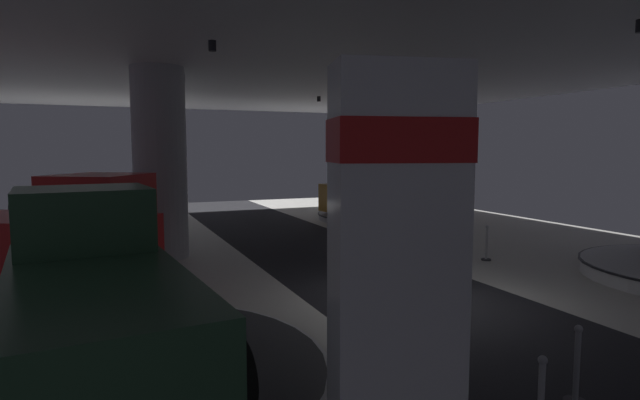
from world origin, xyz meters
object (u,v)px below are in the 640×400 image
Objects in this scene: column_left at (160,164)px; pickup_truck_mid_left at (44,235)px; display_platform_far_left at (79,233)px; visitor_walking_near at (450,247)px; pickup_truck_far_right at (387,192)px; brand_sign_pylon at (396,286)px; display_car_far_left at (77,208)px; display_platform_mid_left at (34,282)px; pickup_truck_near_left at (94,296)px; display_platform_far_right at (381,216)px; display_platform_near_left at (100,381)px.

column_left is 4.21m from pickup_truck_mid_left.
visitor_walking_near reaches higher than display_platform_far_left.
pickup_truck_far_right is (10.34, 4.74, -1.54)m from column_left.
brand_sign_pylon is at bearing -130.66° from visitor_walking_near.
display_car_far_left is at bearing 100.94° from brand_sign_pylon.
pickup_truck_mid_left is 9.18m from visitor_walking_near.
display_car_far_left is (0.62, 7.26, 0.88)m from display_platform_mid_left.
column_left is at bearing 134.62° from visitor_walking_near.
pickup_truck_mid_left reaches higher than display_platform_mid_left.
pickup_truck_near_left reaches higher than display_platform_far_right.
display_platform_far_right is 1.01× the size of display_platform_mid_left.
pickup_truck_near_left is 7.86m from visitor_walking_near.
pickup_truck_far_right is 3.45× the size of visitor_walking_near.
column_left reaches higher than pickup_truck_near_left.
display_platform_mid_left is at bearing -94.89° from display_car_far_left.
brand_sign_pylon is at bearing -79.06° from display_car_far_left.
visitor_walking_near is at bearing 49.34° from brand_sign_pylon.
display_platform_far_right is (11.72, 12.86, -1.05)m from pickup_truck_near_left.
pickup_truck_near_left is 5.81m from display_platform_mid_left.
display_car_far_left is (0.35, 7.44, -0.20)m from pickup_truck_mid_left.
display_platform_near_left is 13.16m from display_platform_far_left.
display_platform_near_left is 5.91m from pickup_truck_mid_left.
pickup_truck_near_left is at bearing -86.81° from display_platform_far_left.
pickup_truck_far_right is at bearing 24.62° from column_left.
pickup_truck_near_left is at bearing -101.77° from column_left.
column_left is 5.53m from display_car_far_left.
column_left reaches higher than visitor_walking_near.
column_left is 8.50m from visitor_walking_near.
display_platform_near_left is 1.10m from pickup_truck_near_left.
pickup_truck_mid_left is (-2.79, -2.77, -1.49)m from column_left.
pickup_truck_near_left reaches higher than display_platform_far_left.
display_platform_far_left reaches higher than display_platform_far_right.
display_platform_mid_left is (-1.37, 5.55, -1.03)m from pickup_truck_near_left.
column_left is at bearing -154.85° from display_platform_far_right.
visitor_walking_near is (5.08, 5.91, -1.10)m from brand_sign_pylon.
pickup_truck_near_left is 0.97× the size of display_platform_mid_left.
display_platform_far_right is at bearing -174.02° from pickup_truck_far_right.
display_platform_far_left reaches higher than display_platform_near_left.
pickup_truck_far_right is 0.97× the size of display_platform_mid_left.
brand_sign_pylon is 10.14m from display_platform_mid_left.
column_left is 4.77m from display_platform_mid_left.
display_platform_far_right is at bearing 25.15° from column_left.
display_platform_far_left is 13.42m from visitor_walking_near.
display_platform_far_right is at bearing 48.42° from display_platform_near_left.
brand_sign_pylon reaches higher than display_platform_far_right.
pickup_truck_near_left is (-0.03, 0.32, 1.05)m from display_platform_near_left.
pickup_truck_near_left is (-2.44, 3.67, -0.80)m from brand_sign_pylon.
pickup_truck_mid_left is 3.52× the size of visitor_walking_near.
display_platform_mid_left is 1.25× the size of display_platform_far_left.
pickup_truck_mid_left is at bearing -150.23° from pickup_truck_far_right.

